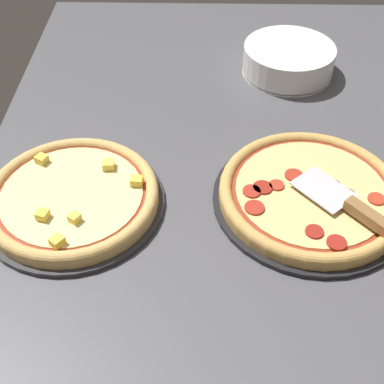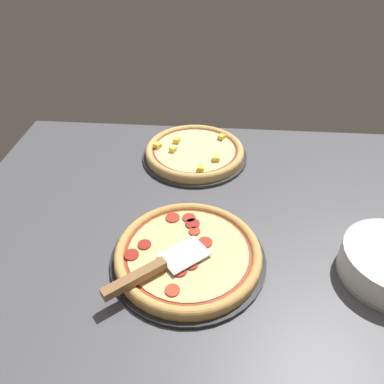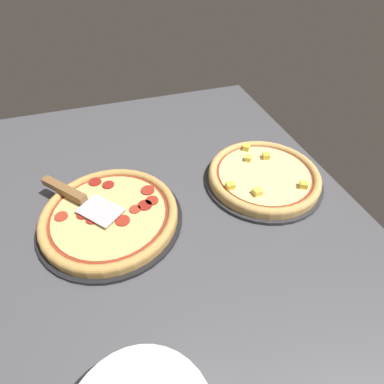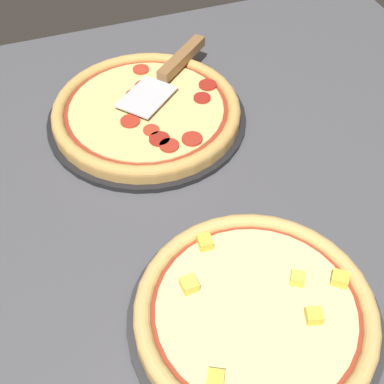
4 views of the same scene
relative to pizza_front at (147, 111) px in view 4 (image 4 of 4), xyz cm
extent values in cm
cube|color=#4C4C51|center=(9.65, 14.92, -4.18)|extent=(146.36, 98.36, 3.60)
cylinder|color=black|center=(0.03, -0.01, -1.88)|extent=(36.07, 36.07, 1.00)
cylinder|color=tan|center=(0.03, -0.01, -0.54)|extent=(33.90, 33.90, 1.68)
torus|color=tan|center=(0.03, -0.01, 0.30)|extent=(33.90, 33.90, 2.30)
cylinder|color=maroon|center=(0.03, -0.01, 0.37)|extent=(29.47, 29.47, 0.15)
cylinder|color=#E5C67A|center=(0.03, -0.01, 0.50)|extent=(27.80, 27.80, 0.40)
cylinder|color=#B73823|center=(0.98, 6.32, 0.90)|extent=(2.79, 2.79, 0.40)
cylinder|color=#AD2D1E|center=(3.76, 2.85, 0.90)|extent=(3.44, 3.44, 0.40)
cylinder|color=maroon|center=(-10.27, 1.01, 0.90)|extent=(3.14, 3.14, 0.40)
cylinder|color=maroon|center=(-12.62, -2.31, 0.90)|extent=(3.36, 3.36, 0.40)
cylinder|color=#B73823|center=(-2.22, -11.22, 0.90)|extent=(3.13, 3.13, 0.40)
cylinder|color=maroon|center=(1.14, -4.08, 0.90)|extent=(2.98, 2.98, 0.40)
cylinder|color=#AD2D1E|center=(-2.89, -4.24, 0.90)|extent=(3.27, 3.27, 0.40)
cylinder|color=#AD2D1E|center=(-4.86, 10.76, 0.90)|extent=(3.55, 3.55, 0.40)
cylinder|color=maroon|center=(-1.39, -5.92, 0.90)|extent=(3.59, 3.59, 0.40)
cylinder|color=maroon|center=(0.33, 8.93, 0.90)|extent=(3.57, 3.57, 0.40)
cylinder|color=#AD2D1E|center=(-0.73, 11.01, 0.90)|extent=(3.32, 3.32, 0.40)
cylinder|color=#2D2D30|center=(-1.77, 43.70, -1.88)|extent=(33.62, 33.62, 1.00)
cylinder|color=#DBAD60|center=(-1.77, 43.70, -0.49)|extent=(31.60, 31.60, 1.77)
torus|color=#DBAD60|center=(-1.77, 43.70, 0.39)|extent=(31.60, 31.60, 2.29)
cylinder|color=maroon|center=(-1.77, 43.70, 0.46)|extent=(27.47, 27.47, 0.15)
cylinder|color=beige|center=(-1.77, 43.70, 0.59)|extent=(25.91, 25.91, 0.40)
cube|color=#F4D64C|center=(5.24, 37.84, 1.54)|extent=(2.27, 2.30, 1.49)
cube|color=#F4D64C|center=(-8.57, 41.81, 1.54)|extent=(2.49, 2.45, 1.49)
cube|color=yellow|center=(-13.81, 43.72, 1.54)|extent=(2.90, 2.86, 1.49)
cube|color=yellow|center=(-7.98, 47.43, 1.54)|extent=(2.46, 2.40, 1.49)
cube|color=yellow|center=(6.63, 50.85, 1.54)|extent=(2.69, 2.72, 1.49)
cube|color=yellow|center=(0.87, 32.05, 1.54)|extent=(2.03, 2.27, 1.49)
cube|color=silver|center=(-0.67, -1.88, 1.57)|extent=(12.48, 12.14, 0.24)
cube|color=olive|center=(-10.16, -10.04, 2.45)|extent=(12.56, 11.23, 2.00)
camera|label=1|loc=(-70.39, 20.38, 68.50)|focal=50.00mm
camera|label=2|loc=(5.65, -58.29, 64.53)|focal=35.00mm
camera|label=3|loc=(53.72, 4.18, 55.52)|focal=28.00mm
camera|label=4|loc=(17.59, 73.51, 61.58)|focal=50.00mm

